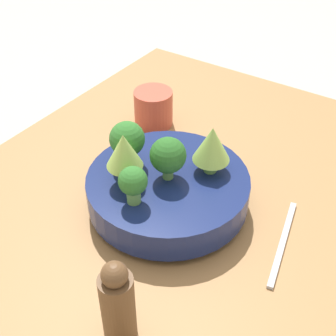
# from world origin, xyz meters

# --- Properties ---
(ground_plane) EXTENTS (6.00, 6.00, 0.00)m
(ground_plane) POSITION_xyz_m (0.00, 0.00, 0.00)
(ground_plane) COLOR #ADA89E
(table) EXTENTS (1.06, 0.74, 0.04)m
(table) POSITION_xyz_m (0.00, 0.00, 0.02)
(table) COLOR #9E7042
(table) RESTS_ON ground_plane
(bowl) EXTENTS (0.28, 0.28, 0.07)m
(bowl) POSITION_xyz_m (0.00, -0.02, 0.08)
(bowl) COLOR navy
(bowl) RESTS_ON table
(broccoli_floret_center) EXTENTS (0.06, 0.06, 0.08)m
(broccoli_floret_center) POSITION_xyz_m (0.00, -0.02, 0.16)
(broccoli_floret_center) COLOR #609347
(broccoli_floret_center) RESTS_ON bowl
(broccoli_floret_back) EXTENTS (0.06, 0.06, 0.08)m
(broccoli_floret_back) POSITION_xyz_m (-0.01, 0.06, 0.16)
(broccoli_floret_back) COLOR #7AB256
(broccoli_floret_back) RESTS_ON bowl
(romanesco_piece_far) EXTENTS (0.06, 0.06, 0.10)m
(romanesco_piece_far) POSITION_xyz_m (-0.05, 0.03, 0.17)
(romanesco_piece_far) COLOR #609347
(romanesco_piece_far) RESTS_ON bowl
(broccoli_floret_left) EXTENTS (0.05, 0.05, 0.07)m
(broccoli_floret_left) POSITION_xyz_m (-0.08, -0.01, 0.15)
(broccoli_floret_left) COLOR #609347
(broccoli_floret_left) RESTS_ON bowl
(romanesco_piece_near) EXTENTS (0.06, 0.06, 0.09)m
(romanesco_piece_near) POSITION_xyz_m (0.06, -0.07, 0.16)
(romanesco_piece_near) COLOR #609347
(romanesco_piece_near) RESTS_ON bowl
(cup) EXTENTS (0.08, 0.08, 0.08)m
(cup) POSITION_xyz_m (0.20, 0.15, 0.08)
(cup) COLOR #C64C38
(cup) RESTS_ON table
(pepper_mill) EXTENTS (0.05, 0.05, 0.14)m
(pepper_mill) POSITION_xyz_m (-0.25, -0.11, 0.11)
(pepper_mill) COLOR brown
(pepper_mill) RESTS_ON table
(fork) EXTENTS (0.19, 0.05, 0.01)m
(fork) POSITION_xyz_m (0.03, -0.23, 0.05)
(fork) COLOR #B2B2B7
(fork) RESTS_ON table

